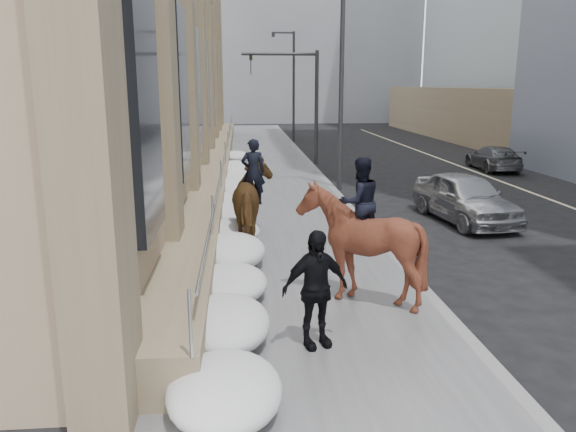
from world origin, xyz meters
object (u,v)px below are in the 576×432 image
object	(u,v)px
car_silver	(465,197)
pedestrian	(315,289)
mounted_horse_right	(359,240)
car_grey	(493,158)
mounted_horse_left	(255,201)

from	to	relation	value
car_silver	pedestrian	bearing A→B (deg)	-131.79
mounted_horse_right	car_grey	xyz separation A→B (m)	(10.52, 17.11, -0.73)
mounted_horse_right	car_grey	distance (m)	20.10
mounted_horse_right	mounted_horse_left	bearing A→B (deg)	-82.10
mounted_horse_right	car_grey	size ratio (longest dim) A/B	0.66
mounted_horse_right	car_silver	world-z (taller)	mounted_horse_right
pedestrian	car_grey	size ratio (longest dim) A/B	0.46
car_grey	pedestrian	bearing A→B (deg)	61.57
car_silver	car_grey	world-z (taller)	car_silver
pedestrian	car_grey	bearing A→B (deg)	40.35
mounted_horse_right	car_silver	xyz separation A→B (m)	(4.79, 6.59, -0.57)
mounted_horse_right	car_silver	distance (m)	8.17
mounted_horse_left	pedestrian	distance (m)	6.14
mounted_horse_left	pedestrian	size ratio (longest dim) A/B	1.43
mounted_horse_left	mounted_horse_right	distance (m)	4.61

